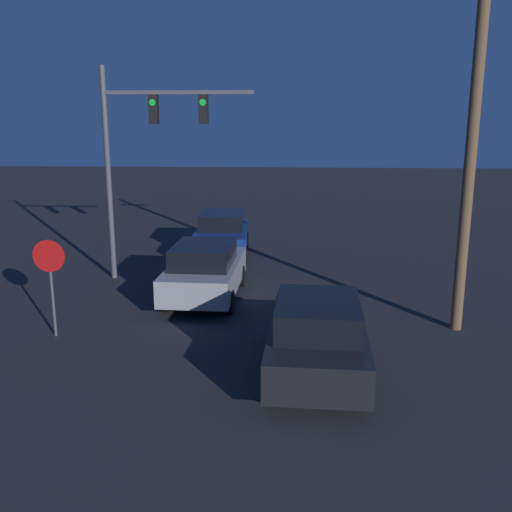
{
  "coord_description": "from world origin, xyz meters",
  "views": [
    {
      "loc": [
        0.81,
        -2.42,
        5.27
      ],
      "look_at": [
        0.0,
        12.32,
        1.68
      ],
      "focal_mm": 40.0,
      "sensor_mm": 36.0,
      "label": 1
    }
  ],
  "objects_px": {
    "car_near": "(317,336)",
    "traffic_signal_mast": "(142,141)",
    "car_far": "(222,234)",
    "stop_sign": "(50,269)",
    "utility_pole": "(471,147)",
    "car_mid": "(205,271)"
  },
  "relations": [
    {
      "from": "car_far",
      "to": "stop_sign",
      "type": "xyz_separation_m",
      "value": [
        -3.16,
        -8.69,
        0.86
      ]
    },
    {
      "from": "car_near",
      "to": "car_far",
      "type": "xyz_separation_m",
      "value": [
        -3.2,
        10.52,
        0.0
      ]
    },
    {
      "from": "car_mid",
      "to": "stop_sign",
      "type": "height_order",
      "value": "stop_sign"
    },
    {
      "from": "car_mid",
      "to": "car_far",
      "type": "distance_m",
      "value": 5.48
    },
    {
      "from": "car_near",
      "to": "stop_sign",
      "type": "relative_size",
      "value": 1.8
    },
    {
      "from": "car_near",
      "to": "car_far",
      "type": "distance_m",
      "value": 10.99
    },
    {
      "from": "car_mid",
      "to": "stop_sign",
      "type": "relative_size",
      "value": 1.79
    },
    {
      "from": "stop_sign",
      "to": "utility_pole",
      "type": "distance_m",
      "value": 10.5
    },
    {
      "from": "utility_pole",
      "to": "car_mid",
      "type": "bearing_deg",
      "value": 162.34
    },
    {
      "from": "car_far",
      "to": "utility_pole",
      "type": "xyz_separation_m",
      "value": [
        6.89,
        -7.63,
        3.72
      ]
    },
    {
      "from": "car_near",
      "to": "stop_sign",
      "type": "xyz_separation_m",
      "value": [
        -6.35,
        1.83,
        0.86
      ]
    },
    {
      "from": "car_mid",
      "to": "traffic_signal_mast",
      "type": "height_order",
      "value": "traffic_signal_mast"
    },
    {
      "from": "car_mid",
      "to": "car_far",
      "type": "relative_size",
      "value": 0.99
    },
    {
      "from": "stop_sign",
      "to": "car_mid",
      "type": "bearing_deg",
      "value": 44.43
    },
    {
      "from": "car_far",
      "to": "utility_pole",
      "type": "relative_size",
      "value": 0.49
    },
    {
      "from": "car_near",
      "to": "utility_pole",
      "type": "xyz_separation_m",
      "value": [
        3.7,
        2.89,
        3.72
      ]
    },
    {
      "from": "utility_pole",
      "to": "traffic_signal_mast",
      "type": "bearing_deg",
      "value": 154.72
    },
    {
      "from": "car_far",
      "to": "traffic_signal_mast",
      "type": "relative_size",
      "value": 0.64
    },
    {
      "from": "car_mid",
      "to": "car_far",
      "type": "xyz_separation_m",
      "value": [
        -0.12,
        5.48,
        0.0
      ]
    },
    {
      "from": "car_near",
      "to": "traffic_signal_mast",
      "type": "xyz_separation_m",
      "value": [
        -5.32,
        7.15,
        3.67
      ]
    },
    {
      "from": "traffic_signal_mast",
      "to": "stop_sign",
      "type": "xyz_separation_m",
      "value": [
        -1.03,
        -5.32,
        -2.81
      ]
    },
    {
      "from": "car_mid",
      "to": "traffic_signal_mast",
      "type": "bearing_deg",
      "value": 138.98
    }
  ]
}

